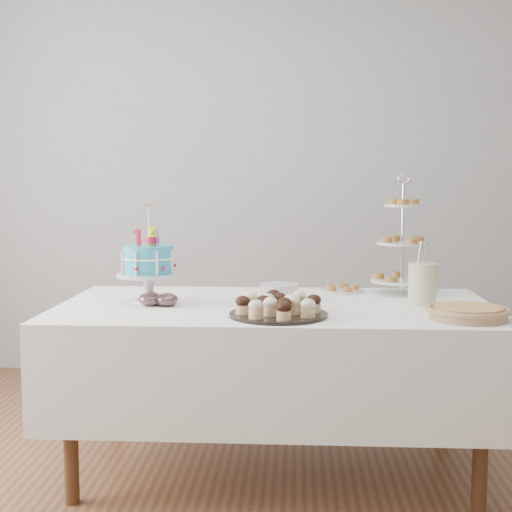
# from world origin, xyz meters

# --- Properties ---
(floor) EXTENTS (5.00, 5.00, 0.00)m
(floor) POSITION_xyz_m (0.00, 0.00, 0.00)
(floor) COLOR brown
(floor) RESTS_ON ground
(walls) EXTENTS (5.04, 4.04, 2.70)m
(walls) POSITION_xyz_m (0.00, 0.00, 1.35)
(walls) COLOR #A9ACAF
(walls) RESTS_ON floor
(table) EXTENTS (1.92, 1.02, 0.77)m
(table) POSITION_xyz_m (0.00, 0.30, 0.54)
(table) COLOR white
(table) RESTS_ON floor
(birthday_cake) EXTENTS (0.29, 0.29, 0.44)m
(birthday_cake) POSITION_xyz_m (-0.57, 0.31, 0.89)
(birthday_cake) COLOR silver
(birthday_cake) RESTS_ON table
(cupcake_tray) EXTENTS (0.40, 0.40, 0.09)m
(cupcake_tray) POSITION_xyz_m (0.02, 0.02, 0.81)
(cupcake_tray) COLOR black
(cupcake_tray) RESTS_ON table
(pie) EXTENTS (0.32, 0.32, 0.05)m
(pie) POSITION_xyz_m (0.77, 0.00, 0.80)
(pie) COLOR tan
(pie) RESTS_ON table
(tiered_stand) EXTENTS (0.30, 0.30, 0.58)m
(tiered_stand) POSITION_xyz_m (0.60, 0.64, 1.01)
(tiered_stand) COLOR silver
(tiered_stand) RESTS_ON table
(plate_stack) EXTENTS (0.18, 0.18, 0.07)m
(plate_stack) POSITION_xyz_m (0.01, 0.44, 0.81)
(plate_stack) COLOR silver
(plate_stack) RESTS_ON table
(pastry_plate) EXTENTS (0.22, 0.22, 0.03)m
(pastry_plate) POSITION_xyz_m (0.32, 0.68, 0.78)
(pastry_plate) COLOR silver
(pastry_plate) RESTS_ON table
(jam_bowl_a) EXTENTS (0.10, 0.10, 0.06)m
(jam_bowl_a) POSITION_xyz_m (-0.47, 0.23, 0.80)
(jam_bowl_a) COLOR silver
(jam_bowl_a) RESTS_ON table
(jam_bowl_b) EXTENTS (0.10, 0.10, 0.06)m
(jam_bowl_b) POSITION_xyz_m (-0.55, 0.23, 0.80)
(jam_bowl_b) COLOR silver
(jam_bowl_b) RESTS_ON table
(utensil_pitcher) EXTENTS (0.13, 0.13, 0.28)m
(utensil_pitcher) POSITION_xyz_m (0.65, 0.34, 0.87)
(utensil_pitcher) COLOR white
(utensil_pitcher) RESTS_ON table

